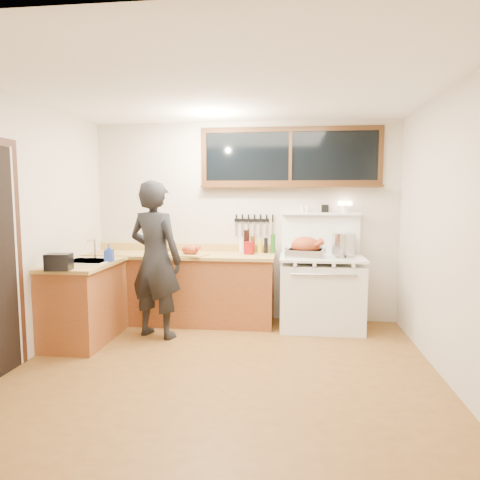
# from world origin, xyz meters

# --- Properties ---
(ground_plane) EXTENTS (4.00, 3.50, 0.02)m
(ground_plane) POSITION_xyz_m (0.00, 0.00, -0.01)
(ground_plane) COLOR brown
(room_shell) EXTENTS (4.10, 3.60, 2.65)m
(room_shell) POSITION_xyz_m (0.00, 0.00, 1.65)
(room_shell) COLOR beige
(room_shell) RESTS_ON ground
(counter_back) EXTENTS (2.44, 0.64, 1.00)m
(counter_back) POSITION_xyz_m (-0.80, 1.45, 0.45)
(counter_back) COLOR brown
(counter_back) RESTS_ON ground
(counter_left) EXTENTS (0.64, 1.09, 0.90)m
(counter_left) POSITION_xyz_m (-1.70, 0.62, 0.45)
(counter_left) COLOR brown
(counter_left) RESTS_ON ground
(sink_unit) EXTENTS (0.50, 0.45, 0.37)m
(sink_unit) POSITION_xyz_m (-1.68, 0.70, 0.85)
(sink_unit) COLOR white
(sink_unit) RESTS_ON counter_left
(vintage_stove) EXTENTS (1.02, 0.74, 1.58)m
(vintage_stove) POSITION_xyz_m (1.00, 1.41, 0.47)
(vintage_stove) COLOR white
(vintage_stove) RESTS_ON ground
(back_window) EXTENTS (2.32, 0.13, 0.77)m
(back_window) POSITION_xyz_m (0.60, 1.72, 2.06)
(back_window) COLOR black
(back_window) RESTS_ON room_shell
(knife_strip) EXTENTS (0.52, 0.03, 0.28)m
(knife_strip) POSITION_xyz_m (0.12, 1.73, 1.31)
(knife_strip) COLOR black
(knife_strip) RESTS_ON room_shell
(man) EXTENTS (0.76, 0.62, 1.82)m
(man) POSITION_xyz_m (-0.94, 0.85, 0.91)
(man) COLOR black
(man) RESTS_ON ground
(soap_bottle) EXTENTS (0.09, 0.10, 0.20)m
(soap_bottle) POSITION_xyz_m (-1.43, 0.71, 1.00)
(soap_bottle) COLOR #2442B8
(soap_bottle) RESTS_ON counter_left
(toaster) EXTENTS (0.26, 0.20, 0.17)m
(toaster) POSITION_xyz_m (-1.70, 0.12, 0.98)
(toaster) COLOR black
(toaster) RESTS_ON counter_left
(cutting_board) EXTENTS (0.48, 0.42, 0.14)m
(cutting_board) POSITION_xyz_m (-0.63, 1.29, 0.95)
(cutting_board) COLOR tan
(cutting_board) RESTS_ON counter_back
(roast_turkey) EXTENTS (0.50, 0.41, 0.25)m
(roast_turkey) POSITION_xyz_m (0.80, 1.31, 1.00)
(roast_turkey) COLOR silver
(roast_turkey) RESTS_ON vintage_stove
(stockpot) EXTENTS (0.40, 0.40, 0.28)m
(stockpot) POSITION_xyz_m (1.28, 1.54, 1.04)
(stockpot) COLOR silver
(stockpot) RESTS_ON vintage_stove
(saucepan) EXTENTS (0.15, 0.27, 0.11)m
(saucepan) POSITION_xyz_m (0.96, 1.63, 0.96)
(saucepan) COLOR silver
(saucepan) RESTS_ON vintage_stove
(pot_lid) EXTENTS (0.27, 0.27, 0.04)m
(pot_lid) POSITION_xyz_m (1.26, 1.25, 0.91)
(pot_lid) COLOR silver
(pot_lid) RESTS_ON vintage_stove
(coffee_tin) EXTENTS (0.13, 0.12, 0.16)m
(coffee_tin) POSITION_xyz_m (0.09, 1.48, 0.98)
(coffee_tin) COLOR maroon
(coffee_tin) RESTS_ON counter_back
(pitcher) EXTENTS (0.11, 0.11, 0.18)m
(pitcher) POSITION_xyz_m (-0.01, 1.68, 0.99)
(pitcher) COLOR white
(pitcher) RESTS_ON counter_back
(bottle_cluster) EXTENTS (0.41, 0.07, 0.30)m
(bottle_cluster) POSITION_xyz_m (0.19, 1.63, 1.02)
(bottle_cluster) COLOR black
(bottle_cluster) RESTS_ON counter_back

